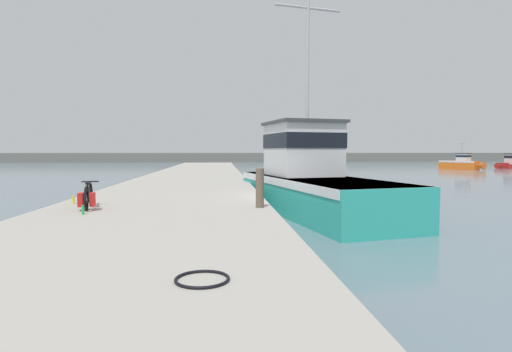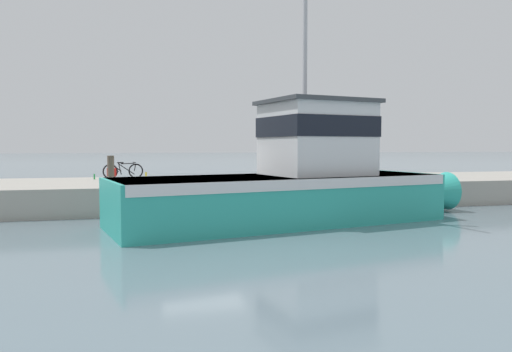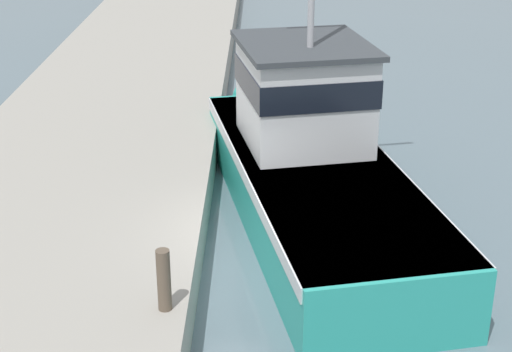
% 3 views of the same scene
% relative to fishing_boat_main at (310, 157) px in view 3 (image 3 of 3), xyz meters
% --- Properties ---
extents(ground_plane, '(320.00, 320.00, 0.00)m').
position_rel_fishing_boat_main_xyz_m(ground_plane, '(-1.01, -2.81, -1.31)').
color(ground_plane, slate).
extents(dock_pier, '(6.09, 80.00, 0.96)m').
position_rel_fishing_boat_main_xyz_m(dock_pier, '(-5.27, -2.81, -0.83)').
color(dock_pier, '#A39E93').
rests_on(dock_pier, ground_plane).
extents(fishing_boat_main, '(5.19, 12.01, 9.78)m').
position_rel_fishing_boat_main_xyz_m(fishing_boat_main, '(0.00, 0.00, 0.00)').
color(fishing_boat_main, teal).
rests_on(fishing_boat_main, ground_plane).
extents(mooring_post, '(0.22, 0.22, 1.04)m').
position_rel_fishing_boat_main_xyz_m(mooring_post, '(-2.58, -5.55, 0.17)').
color(mooring_post, brown).
rests_on(mooring_post, dock_pier).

